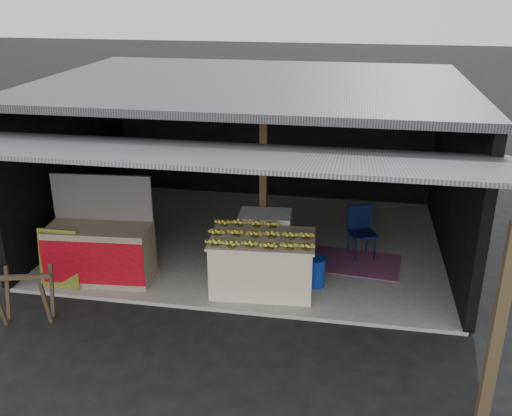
% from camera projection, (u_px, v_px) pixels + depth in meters
% --- Properties ---
extents(ground, '(80.00, 80.00, 0.00)m').
position_uv_depth(ground, '(222.00, 313.00, 8.46)').
color(ground, black).
rests_on(ground, ground).
extents(concrete_slab, '(7.00, 5.00, 0.06)m').
position_uv_depth(concrete_slab, '(253.00, 241.00, 10.74)').
color(concrete_slab, gray).
rests_on(concrete_slab, ground).
extents(shophouse, '(7.40, 7.29, 3.02)m').
position_uv_depth(shophouse, '(255.00, 129.00, 10.26)').
color(shophouse, black).
rests_on(shophouse, ground).
extents(banana_table, '(1.67, 1.09, 0.89)m').
position_uv_depth(banana_table, '(262.00, 263.00, 8.84)').
color(banana_table, silver).
rests_on(banana_table, concrete_slab).
extents(banana_pile, '(1.54, 0.99, 0.18)m').
position_uv_depth(banana_pile, '(263.00, 232.00, 8.64)').
color(banana_pile, yellow).
rests_on(banana_pile, banana_table).
extents(white_crate, '(0.89, 0.63, 0.95)m').
position_uv_depth(white_crate, '(265.00, 239.00, 9.59)').
color(white_crate, white).
rests_on(white_crate, concrete_slab).
extents(neighbor_stall, '(1.68, 0.86, 1.68)m').
position_uv_depth(neighbor_stall, '(101.00, 250.00, 9.13)').
color(neighbor_stall, '#998466').
rests_on(neighbor_stall, concrete_slab).
extents(green_signboard, '(0.64, 0.16, 0.96)m').
position_uv_depth(green_signboard, '(59.00, 259.00, 8.90)').
color(green_signboard, black).
rests_on(green_signboard, concrete_slab).
extents(sawhorse, '(0.83, 0.82, 0.75)m').
position_uv_depth(sawhorse, '(26.00, 293.00, 8.07)').
color(sawhorse, '#463723').
rests_on(sawhorse, ground).
extents(water_barrel, '(0.30, 0.30, 0.45)m').
position_uv_depth(water_barrel, '(315.00, 272.00, 9.03)').
color(water_barrel, '#0E309B').
rests_on(water_barrel, concrete_slab).
extents(plastic_chair, '(0.55, 0.55, 0.90)m').
position_uv_depth(plastic_chair, '(361.00, 227.00, 9.93)').
color(plastic_chair, '#091136').
rests_on(plastic_chair, concrete_slab).
extents(magenta_rug, '(1.59, 1.15, 0.01)m').
position_uv_depth(magenta_rug, '(355.00, 263.00, 9.82)').
color(magenta_rug, '#6E1856').
rests_on(magenta_rug, concrete_slab).
extents(picture_frames, '(1.62, 0.04, 0.46)m').
position_uv_depth(picture_frames, '(265.00, 114.00, 12.25)').
color(picture_frames, black).
rests_on(picture_frames, shophouse).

